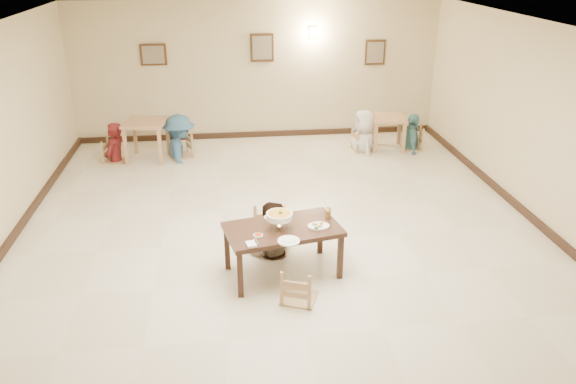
{
  "coord_description": "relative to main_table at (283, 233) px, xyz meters",
  "views": [
    {
      "loc": [
        -0.8,
        -7.28,
        3.99
      ],
      "look_at": [
        0.04,
        -0.27,
        0.9
      ],
      "focal_mm": 35.0,
      "sensor_mm": 36.0,
      "label": 1
    }
  ],
  "objects": [
    {
      "name": "ceiling",
      "position": [
        0.11,
        0.9,
        2.4
      ],
      "size": [
        10.0,
        10.0,
        0.0
      ],
      "primitive_type": "plane",
      "color": "white",
      "rests_on": "wall_back"
    },
    {
      "name": "floor",
      "position": [
        0.11,
        0.9,
        -0.6
      ],
      "size": [
        10.0,
        10.0,
        0.0
      ],
      "primitive_type": "plane",
      "color": "beige",
      "rests_on": "ground"
    },
    {
      "name": "rice_plate_near",
      "position": [
        0.03,
        -0.39,
        0.09
      ],
      "size": [
        0.28,
        0.28,
        0.06
      ],
      "color": "white",
      "rests_on": "main_table"
    },
    {
      "name": "wall_sconce",
      "position": [
        1.31,
        5.86,
        1.7
      ],
      "size": [
        0.16,
        0.05,
        0.22
      ],
      "primitive_type": "cube",
      "color": "#FFD88C",
      "rests_on": "wall_back"
    },
    {
      "name": "picture_c",
      "position": [
        2.71,
        5.86,
        1.25
      ],
      "size": [
        0.45,
        0.04,
        0.55
      ],
      "color": "#392412",
      "rests_on": "wall_back"
    },
    {
      "name": "chair_far",
      "position": [
        -0.12,
        0.7,
        -0.08
      ],
      "size": [
        0.5,
        0.5,
        1.06
      ],
      "rotation": [
        0.0,
        0.0,
        -0.1
      ],
      "color": "tan",
      "rests_on": "floor"
    },
    {
      "name": "bg_table_right",
      "position": [
        2.77,
        4.73,
        -0.03
      ],
      "size": [
        0.81,
        0.81,
        0.71
      ],
      "rotation": [
        0.0,
        0.0,
        -0.15
      ],
      "color": "tan",
      "rests_on": "floor"
    },
    {
      "name": "baseboard_left",
      "position": [
        -3.86,
        0.9,
        -0.54
      ],
      "size": [
        0.06,
        10.0,
        0.12
      ],
      "primitive_type": "cube",
      "color": "black",
      "rests_on": "floor"
    },
    {
      "name": "chair_near",
      "position": [
        0.13,
        -0.62,
        -0.17
      ],
      "size": [
        0.41,
        0.41,
        0.88
      ],
      "rotation": [
        0.0,
        0.0,
        2.77
      ],
      "color": "tan",
      "rests_on": "floor"
    },
    {
      "name": "rice_plate_far",
      "position": [
        -0.08,
        0.29,
        0.09
      ],
      "size": [
        0.26,
        0.26,
        0.06
      ],
      "color": "white",
      "rests_on": "main_table"
    },
    {
      "name": "bg_chair_lr",
      "position": [
        -1.6,
        4.75,
        -0.13
      ],
      "size": [
        0.45,
        0.45,
        0.95
      ],
      "rotation": [
        0.0,
        0.0,
        -1.24
      ],
      "color": "tan",
      "rests_on": "floor"
    },
    {
      "name": "main_table",
      "position": [
        0.0,
        0.0,
        0.0
      ],
      "size": [
        1.59,
        1.1,
        0.68
      ],
      "rotation": [
        0.0,
        0.0,
        0.21
      ],
      "color": "#392116",
      "rests_on": "floor"
    },
    {
      "name": "bg_chair_ll",
      "position": [
        -2.89,
        4.62,
        -0.17
      ],
      "size": [
        0.41,
        0.41,
        0.87
      ],
      "rotation": [
        0.0,
        0.0,
        1.43
      ],
      "color": "tan",
      "rests_on": "floor"
    },
    {
      "name": "picture_a",
      "position": [
        -2.09,
        5.86,
        1.3
      ],
      "size": [
        0.55,
        0.04,
        0.45
      ],
      "color": "#392412",
      "rests_on": "wall_back"
    },
    {
      "name": "baseboard_right",
      "position": [
        4.08,
        0.9,
        -0.54
      ],
      "size": [
        0.06,
        10.0,
        0.12
      ],
      "primitive_type": "cube",
      "color": "black",
      "rests_on": "floor"
    },
    {
      "name": "bg_table_left",
      "position": [
        -2.24,
        4.68,
        0.06
      ],
      "size": [
        0.91,
        0.91,
        0.8
      ],
      "rotation": [
        0.0,
        0.0,
        -0.14
      ],
      "color": "tan",
      "rests_on": "floor"
    },
    {
      "name": "wall_right",
      "position": [
        4.11,
        0.9,
        0.9
      ],
      "size": [
        0.0,
        10.0,
        10.0
      ],
      "primitive_type": "plane",
      "rotation": [
        1.57,
        0.0,
        -1.57
      ],
      "color": "beige",
      "rests_on": "floor"
    },
    {
      "name": "fried_plate",
      "position": [
        0.46,
        -0.05,
        0.1
      ],
      "size": [
        0.28,
        0.28,
        0.06
      ],
      "color": "white",
      "rests_on": "main_table"
    },
    {
      "name": "napkin_cutlery",
      "position": [
        -0.43,
        -0.42,
        0.09
      ],
      "size": [
        0.16,
        0.23,
        0.03
      ],
      "color": "white",
      "rests_on": "main_table"
    },
    {
      "name": "bg_diner_b",
      "position": [
        -1.6,
        4.75,
        0.29
      ],
      "size": [
        0.86,
        1.25,
        1.77
      ],
      "primitive_type": "imported",
      "rotation": [
        0.0,
        0.0,
        1.76
      ],
      "color": "teal",
      "rests_on": "floor"
    },
    {
      "name": "bg_chair_rl",
      "position": [
        2.25,
        4.72,
        -0.15
      ],
      "size": [
        0.42,
        0.42,
        0.9
      ],
      "rotation": [
        0.0,
        0.0,
        1.68
      ],
      "color": "tan",
      "rests_on": "floor"
    },
    {
      "name": "baseboard_back",
      "position": [
        0.11,
        5.87,
        -0.54
      ],
      "size": [
        8.0,
        0.06,
        0.12
      ],
      "primitive_type": "cube",
      "color": "black",
      "rests_on": "floor"
    },
    {
      "name": "drink_glass",
      "position": [
        0.63,
        0.2,
        0.15
      ],
      "size": [
        0.07,
        0.07,
        0.14
      ],
      "color": "white",
      "rests_on": "main_table"
    },
    {
      "name": "bg_diner_a",
      "position": [
        -2.89,
        4.62,
        0.2
      ],
      "size": [
        0.55,
        0.68,
        1.61
      ],
      "primitive_type": "imported",
      "rotation": [
        0.0,
        0.0,
        4.4
      ],
      "color": "maroon",
      "rests_on": "floor"
    },
    {
      "name": "curry_warmer",
      "position": [
        -0.04,
        -0.03,
        0.26
      ],
      "size": [
        0.38,
        0.34,
        0.3
      ],
      "color": "silver",
      "rests_on": "main_table"
    },
    {
      "name": "main_diner",
      "position": [
        -0.12,
        0.6,
        0.16
      ],
      "size": [
        0.78,
        0.63,
        1.53
      ],
      "primitive_type": "imported",
      "rotation": [
        0.0,
        0.0,
        3.07
      ],
      "color": "gray",
      "rests_on": "floor"
    },
    {
      "name": "wall_back",
      "position": [
        0.11,
        5.9,
        0.9
      ],
      "size": [
        10.0,
        0.0,
        10.0
      ],
      "primitive_type": "plane",
      "rotation": [
        1.57,
        0.0,
        0.0
      ],
      "color": "beige",
      "rests_on": "floor"
    },
    {
      "name": "bg_chair_rr",
      "position": [
        3.3,
        4.68,
        -0.14
      ],
      "size": [
        0.43,
        0.43,
        0.92
      ],
      "rotation": [
        0.0,
        0.0,
        -1.75
      ],
      "color": "tan",
      "rests_on": "floor"
    },
    {
      "name": "bg_diner_c",
      "position": [
        2.25,
        4.72,
        0.27
      ],
      "size": [
        0.6,
        0.88,
        1.74
      ],
      "primitive_type": "imported",
      "rotation": [
        0.0,
        0.0,
        4.77
      ],
      "color": "silver",
      "rests_on": "floor"
    },
    {
      "name": "chili_dish",
      "position": [
        -0.33,
        -0.2,
        0.09
      ],
      "size": [
        0.12,
        0.12,
        0.03
      ],
      "color": "white",
      "rests_on": "main_table"
    },
    {
      "name": "picture_b",
      "position": [
        0.21,
        5.86,
        1.4
      ],
      "size": [
        0.5,
        0.04,
        0.6
      ],
      "color": "#392412",
      "rests_on": "wall_back"
    },
    {
      "name": "bg_diner_d",
      "position": [
        3.3,
        4.68,
        0.17
      ],
      "size": [
        0.53,
        0.95,
        1.54
      ],
      "primitive_type": "imported",
      "rotation": [
        0.0,
        0.0,
        1.39
      ],
      "color": "teal",
      "rests_on": "floor"
    }
  ]
}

